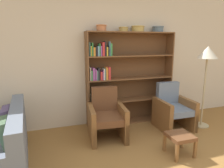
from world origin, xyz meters
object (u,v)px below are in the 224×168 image
at_px(bowl_cream, 101,28).
at_px(armchair_leather, 107,117).
at_px(bowl_copper, 123,29).
at_px(armchair_cushioned, 173,109).
at_px(floor_lamp, 207,58).
at_px(bowl_stoneware, 158,29).
at_px(bowl_olive, 138,28).
at_px(bookshelf, 122,80).
at_px(footstool, 180,138).

bearing_deg(bowl_cream, armchair_leather, -97.22).
bearing_deg(bowl_copper, armchair_cushioned, -32.27).
distance_m(armchair_cushioned, floor_lamp, 1.22).
bearing_deg(bowl_stoneware, bowl_olive, 180.00).
bearing_deg(bowl_cream, armchair_cushioned, -22.56).
bearing_deg(armchair_leather, bookshelf, -126.07).
height_order(bowl_cream, armchair_cushioned, bowl_cream).
relative_size(bowl_stoneware, armchair_cushioned, 0.27).
height_order(armchair_cushioned, floor_lamp, floor_lamp).
distance_m(bookshelf, armchair_cushioned, 1.20).
distance_m(bookshelf, bowl_cream, 1.15).
relative_size(bookshelf, armchair_cushioned, 2.13).
distance_m(bookshelf, armchair_leather, 0.95).
bearing_deg(armchair_leather, floor_lamp, -177.45).
bearing_deg(armchair_cushioned, bowl_cream, -21.35).
xyz_separation_m(armchair_cushioned, floor_lamp, (0.64, -0.12, 1.04)).
xyz_separation_m(bowl_copper, footstool, (0.38, -1.48, -1.72)).
relative_size(bowl_olive, armchair_leather, 0.30).
relative_size(bowl_stoneware, floor_lamp, 0.15).
distance_m(bowl_copper, bowl_stoneware, 0.79).
bearing_deg(floor_lamp, footstool, -144.97).
height_order(bookshelf, floor_lamp, bookshelf).
xyz_separation_m(armchair_leather, floor_lamp, (2.05, -0.12, 1.04)).
bearing_deg(bowl_copper, footstool, -75.39).
bearing_deg(bowl_copper, bowl_cream, 180.00).
bearing_deg(floor_lamp, bowl_copper, 155.91).
bearing_deg(footstool, bowl_cream, 119.74).
height_order(bookshelf, bowl_cream, bowl_cream).
relative_size(bookshelf, footstool, 5.31).
relative_size(bookshelf, bowl_cream, 9.27).
height_order(bowl_cream, bowl_copper, bowl_cream).
distance_m(bowl_olive, armchair_leather, 1.90).
bearing_deg(bookshelf, footstool, -75.24).
height_order(bowl_copper, floor_lamp, bowl_copper).
distance_m(bowl_stoneware, armchair_leather, 2.16).
relative_size(armchair_leather, footstool, 2.49).
height_order(bowl_cream, footstool, bowl_cream).
height_order(bowl_copper, footstool, bowl_copper).
bearing_deg(bookshelf, armchair_leather, -132.04).
bearing_deg(floor_lamp, bowl_olive, 150.55).
xyz_separation_m(bowl_stoneware, armchair_leather, (-1.32, -0.56, -1.61)).
relative_size(bowl_olive, footstool, 0.76).
xyz_separation_m(bowl_olive, floor_lamp, (1.20, -0.68, -0.57)).
height_order(armchair_leather, footstool, armchair_leather).
xyz_separation_m(bowl_copper, bowl_olive, (0.32, 0.00, 0.01)).
xyz_separation_m(bookshelf, bowl_copper, (0.01, -0.02, 1.04)).
distance_m(bookshelf, footstool, 1.69).
relative_size(bookshelf, bowl_olive, 7.01).
bearing_deg(bookshelf, bowl_stoneware, -1.40).
relative_size(bowl_cream, armchair_leather, 0.23).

